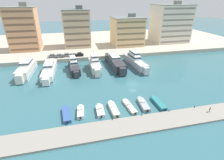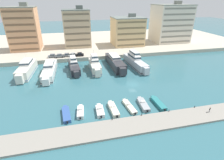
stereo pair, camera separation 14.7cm
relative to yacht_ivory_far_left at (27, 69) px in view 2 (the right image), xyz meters
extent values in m
plane|color=#336670|center=(38.44, -18.41, -2.23)|extent=(400.00, 400.00, 0.00)
cube|color=#BCB29E|center=(38.44, 45.86, -1.29)|extent=(180.00, 70.00, 1.88)
cube|color=gray|center=(38.44, -39.86, -1.96)|extent=(120.00, 6.33, 0.54)
cube|color=silver|center=(0.02, 0.24, -0.34)|extent=(5.50, 16.99, 3.80)
cube|color=silver|center=(-0.62, -9.09, -0.24)|extent=(2.55, 2.35, 3.23)
cube|color=#334C7F|center=(0.02, 0.24, -1.57)|extent=(5.56, 17.16, 0.24)
cube|color=white|center=(0.10, 1.49, 2.36)|extent=(3.89, 7.24, 1.60)
cube|color=#233342|center=(0.10, 1.49, 2.52)|extent=(3.93, 7.32, 0.57)
cylinder|color=silver|center=(0.17, 2.54, 4.06)|extent=(0.16, 0.16, 1.80)
cube|color=silver|center=(0.61, 9.03, -1.19)|extent=(3.78, 1.15, 0.20)
cube|color=white|center=(8.89, -1.96, -0.75)|extent=(4.88, 19.34, 2.98)
cube|color=white|center=(8.53, -12.51, -0.67)|extent=(2.40, 2.19, 2.53)
cube|color=black|center=(8.89, -1.96, -1.71)|extent=(4.93, 19.53, 0.24)
cube|color=white|center=(8.94, -0.52, 1.57)|extent=(3.57, 8.17, 1.65)
cube|color=#233342|center=(8.94, -0.52, 1.73)|extent=(3.62, 8.25, 0.59)
cylinder|color=silver|center=(8.98, 0.69, 3.29)|extent=(0.16, 0.16, 1.80)
cube|color=white|center=(9.24, 8.08, -1.42)|extent=(3.62, 1.02, 0.20)
cube|color=#333338|center=(18.56, -0.36, -0.80)|extent=(4.84, 14.34, 2.86)
cube|color=#333338|center=(19.21, -8.20, -0.73)|extent=(2.17, 2.00, 2.43)
cube|color=#192347|center=(18.56, -0.36, -1.73)|extent=(4.88, 14.49, 0.24)
cube|color=white|center=(18.47, 0.69, 1.39)|extent=(3.35, 6.13, 1.53)
cube|color=#233342|center=(18.47, 0.69, 1.55)|extent=(3.39, 6.20, 0.55)
cube|color=white|center=(18.47, 0.69, 2.88)|extent=(2.61, 4.79, 1.43)
cube|color=#233342|center=(18.47, 0.69, 3.02)|extent=(2.64, 4.83, 0.52)
cylinder|color=silver|center=(18.40, 1.58, 4.49)|extent=(0.16, 0.16, 1.80)
cube|color=#333338|center=(17.93, 7.11, -1.45)|extent=(3.19, 1.16, 0.20)
cube|color=silver|center=(27.18, -1.94, -0.43)|extent=(3.78, 13.78, 3.60)
cube|color=silver|center=(27.19, -9.67, -0.34)|extent=(2.07, 1.88, 3.06)
cube|color=#334C7F|center=(27.18, -1.94, -1.60)|extent=(3.82, 13.92, 0.24)
cube|color=white|center=(27.18, -0.91, 2.11)|extent=(2.94, 5.79, 1.49)
cube|color=#233342|center=(27.18, -0.91, 2.26)|extent=(2.98, 5.85, 0.54)
cube|color=white|center=(27.18, -0.91, 3.59)|extent=(2.29, 4.52, 1.46)
cube|color=#233342|center=(27.18, -0.91, 3.73)|extent=(2.32, 4.56, 0.53)
cylinder|color=silver|center=(27.17, -0.04, 5.22)|extent=(0.16, 0.16, 1.80)
cube|color=silver|center=(27.16, 5.40, -1.24)|extent=(3.20, 0.91, 0.20)
cube|color=#333338|center=(36.57, 0.17, -0.37)|extent=(5.05, 19.70, 3.74)
cube|color=#333338|center=(36.89, -10.62, -0.27)|extent=(2.52, 2.31, 3.18)
cube|color=black|center=(36.57, 0.17, -1.58)|extent=(5.10, 19.89, 0.24)
cube|color=white|center=(36.53, 1.64, 2.17)|extent=(3.73, 8.32, 1.33)
cube|color=#233342|center=(36.53, 1.64, 2.30)|extent=(3.78, 8.40, 0.48)
cylinder|color=silver|center=(36.50, 2.87, 3.73)|extent=(0.16, 0.16, 1.80)
cube|color=#333338|center=(36.27, 10.41, -1.21)|extent=(3.83, 1.01, 0.20)
cube|color=silver|center=(45.30, -1.68, -0.49)|extent=(5.37, 19.22, 3.50)
cube|color=silver|center=(46.19, -11.97, -0.40)|extent=(2.22, 2.05, 2.97)
cube|color=black|center=(45.30, -1.68, -1.62)|extent=(5.42, 19.41, 0.24)
cube|color=white|center=(45.18, -0.26, 2.16)|extent=(3.60, 8.19, 1.79)
cube|color=#233342|center=(45.18, -0.26, 2.33)|extent=(3.65, 8.27, 0.64)
cube|color=white|center=(45.18, -0.26, 3.76)|extent=(2.81, 6.39, 1.42)
cube|color=#233342|center=(45.18, -0.26, 3.90)|extent=(2.84, 6.45, 0.51)
cylinder|color=silver|center=(45.08, 0.93, 5.37)|extent=(0.16, 0.16, 1.80)
cube|color=silver|center=(44.45, 8.22, -1.27)|extent=(3.26, 1.17, 0.20)
cube|color=#33569E|center=(15.43, -32.08, -1.77)|extent=(2.44, 6.59, 0.93)
cube|color=#33569E|center=(15.12, -28.49, -1.77)|extent=(1.11, 0.94, 0.79)
cube|color=black|center=(15.72, -35.47, -1.62)|extent=(0.38, 0.31, 0.60)
cube|color=white|center=(19.10, -32.01, -1.69)|extent=(2.12, 5.07, 1.09)
cube|color=white|center=(19.34, -29.21, -1.69)|extent=(1.00, 0.84, 0.92)
cube|color=silver|center=(19.13, -31.64, -0.87)|extent=(0.98, 0.68, 0.55)
cube|color=#283847|center=(19.15, -31.36, -0.79)|extent=(0.85, 0.15, 0.33)
cube|color=black|center=(18.86, -34.65, -1.54)|extent=(0.38, 0.31, 0.60)
cube|color=white|center=(24.24, -32.68, -1.72)|extent=(2.16, 4.93, 1.02)
cube|color=white|center=(24.35, -29.86, -1.72)|extent=(1.12, 0.93, 0.87)
cube|color=silver|center=(24.25, -32.31, -0.92)|extent=(1.11, 0.64, 0.59)
cube|color=#283847|center=(24.26, -32.03, -0.83)|extent=(0.99, 0.12, 0.35)
cube|color=black|center=(24.14, -35.28, -1.57)|extent=(0.37, 0.29, 0.60)
cube|color=beige|center=(27.94, -32.70, -1.70)|extent=(2.01, 6.55, 1.07)
cube|color=beige|center=(27.82, -29.10, -1.70)|extent=(1.01, 0.84, 0.91)
cube|color=silver|center=(27.93, -32.21, -0.98)|extent=(1.00, 0.63, 0.35)
cube|color=#283847|center=(27.92, -31.93, -0.93)|extent=(0.89, 0.11, 0.21)
cube|color=black|center=(28.06, -36.12, -1.55)|extent=(0.37, 0.29, 0.60)
cube|color=beige|center=(32.66, -32.29, -1.84)|extent=(2.39, 6.88, 0.78)
cube|color=beige|center=(32.23, -28.62, -1.84)|extent=(0.96, 0.82, 0.67)
cube|color=silver|center=(32.60, -31.79, -1.22)|extent=(0.95, 0.70, 0.47)
cube|color=#283847|center=(32.57, -31.51, -1.15)|extent=(0.81, 0.17, 0.28)
cube|color=black|center=(33.08, -35.82, -1.69)|extent=(0.39, 0.32, 0.60)
cube|color=#9EA3A8|center=(36.77, -32.32, -1.73)|extent=(2.31, 6.38, 1.01)
cube|color=#9EA3A8|center=(36.97, -28.80, -1.73)|extent=(1.12, 0.94, 0.86)
cube|color=silver|center=(36.79, -31.85, -0.99)|extent=(1.10, 0.66, 0.46)
cube|color=#283847|center=(36.81, -31.57, -0.93)|extent=(0.97, 0.14, 0.27)
cube|color=black|center=(36.57, -35.63, -1.58)|extent=(0.38, 0.30, 0.60)
cube|color=teal|center=(41.27, -32.69, -1.75)|extent=(2.01, 6.64, 0.96)
cube|color=teal|center=(41.15, -29.04, -1.75)|extent=(1.01, 0.84, 0.82)
cube|color=black|center=(41.39, -36.16, -1.60)|extent=(0.37, 0.29, 0.60)
cube|color=slate|center=(8.91, 14.10, 0.37)|extent=(4.13, 1.77, 0.80)
cube|color=slate|center=(9.06, 14.10, 1.11)|extent=(2.13, 1.60, 0.68)
cube|color=#1E2833|center=(9.06, 14.10, 1.11)|extent=(2.09, 1.61, 0.37)
cylinder|color=black|center=(7.57, 13.23, -0.03)|extent=(0.64, 0.23, 0.64)
cylinder|color=black|center=(7.54, 14.93, -0.03)|extent=(0.64, 0.23, 0.64)
cylinder|color=black|center=(10.27, 13.27, -0.03)|extent=(0.64, 0.23, 0.64)
cylinder|color=black|center=(10.24, 14.97, -0.03)|extent=(0.64, 0.23, 0.64)
cube|color=slate|center=(12.16, 13.49, 0.37)|extent=(4.20, 1.96, 0.80)
cube|color=slate|center=(12.31, 13.49, 1.11)|extent=(2.20, 1.69, 0.68)
cube|color=#1E2833|center=(12.31, 13.49, 1.11)|extent=(2.15, 1.70, 0.37)
cylinder|color=black|center=(10.87, 12.55, -0.03)|extent=(0.65, 0.26, 0.64)
cylinder|color=black|center=(10.76, 14.25, -0.03)|extent=(0.65, 0.26, 0.64)
cylinder|color=black|center=(13.56, 12.72, -0.03)|extent=(0.65, 0.26, 0.64)
cylinder|color=black|center=(13.45, 14.42, -0.03)|extent=(0.65, 0.26, 0.64)
cube|color=slate|center=(15.59, 13.97, 0.37)|extent=(4.18, 1.90, 0.80)
cube|color=slate|center=(15.74, 13.98, 1.11)|extent=(2.17, 1.66, 0.68)
cube|color=#1E2833|center=(15.74, 13.98, 1.11)|extent=(2.13, 1.67, 0.37)
cylinder|color=black|center=(14.29, 13.05, -0.03)|extent=(0.65, 0.25, 0.64)
cylinder|color=black|center=(14.20, 14.75, -0.03)|extent=(0.65, 0.25, 0.64)
cylinder|color=black|center=(16.98, 13.19, -0.03)|extent=(0.65, 0.25, 0.64)
cylinder|color=black|center=(16.90, 14.88, -0.03)|extent=(0.65, 0.25, 0.64)
cube|color=#B7BCC1|center=(18.43, 13.72, 0.37)|extent=(4.17, 1.89, 0.80)
cube|color=#B7BCC1|center=(18.58, 13.73, 1.11)|extent=(2.17, 1.66, 0.68)
cube|color=#1E2833|center=(18.58, 13.73, 1.11)|extent=(2.13, 1.67, 0.37)
cylinder|color=black|center=(17.13, 12.81, -0.03)|extent=(0.65, 0.25, 0.64)
cylinder|color=black|center=(17.05, 14.51, -0.03)|extent=(0.65, 0.25, 0.64)
cylinder|color=black|center=(19.82, 12.93, -0.03)|extent=(0.65, 0.25, 0.64)
cylinder|color=black|center=(19.74, 14.63, -0.03)|extent=(0.65, 0.25, 0.64)
cube|color=black|center=(21.74, 13.50, 0.37)|extent=(4.11, 1.73, 0.80)
cube|color=black|center=(21.89, 13.50, 1.11)|extent=(2.11, 1.57, 0.68)
cube|color=#1E2833|center=(21.89, 13.50, 1.11)|extent=(2.07, 1.59, 0.37)
cylinder|color=black|center=(20.38, 12.66, -0.03)|extent=(0.64, 0.22, 0.64)
cylinder|color=black|center=(20.40, 14.36, -0.03)|extent=(0.64, 0.22, 0.64)
cylinder|color=black|center=(23.08, 12.64, -0.03)|extent=(0.64, 0.22, 0.64)
cylinder|color=black|center=(23.10, 14.34, -0.03)|extent=(0.64, 0.22, 0.64)
cube|color=tan|center=(-5.53, 32.80, 10.53)|extent=(14.82, 12.60, 21.76)
cube|color=brown|center=(-5.53, 26.40, 1.20)|extent=(13.63, 0.24, 0.90)
cube|color=brown|center=(-5.53, 26.40, 4.31)|extent=(13.63, 0.24, 0.90)
cube|color=brown|center=(-5.53, 26.40, 7.42)|extent=(13.63, 0.24, 0.90)
cube|color=brown|center=(-5.53, 26.40, 10.53)|extent=(13.63, 0.24, 0.90)
cube|color=brown|center=(-5.53, 26.40, 13.64)|extent=(13.63, 0.24, 0.90)
cube|color=brown|center=(-5.53, 26.40, 16.75)|extent=(13.63, 0.24, 0.90)
cube|color=brown|center=(-5.53, 26.40, 19.86)|extent=(13.63, 0.24, 0.90)
cube|color=gray|center=(-5.53, 32.80, 21.61)|extent=(15.12, 12.86, 0.40)
cube|color=gray|center=(-3.30, 32.80, 22.81)|extent=(3.60, 3.20, 2.00)
cube|color=#C6AD89|center=(22.27, 34.14, 9.66)|extent=(14.60, 13.00, 20.02)
cube|color=#6D5F4B|center=(22.27, 27.54, 1.31)|extent=(13.43, 0.24, 0.90)
cube|color=#6D5F4B|center=(22.27, 27.54, 4.65)|extent=(13.43, 0.24, 0.90)
cube|color=#6D5F4B|center=(22.27, 27.54, 7.99)|extent=(13.43, 0.24, 0.90)
cube|color=#6D5F4B|center=(22.27, 27.54, 11.33)|extent=(13.43, 0.24, 0.90)
cube|color=#6D5F4B|center=(22.27, 27.54, 14.66)|extent=(13.43, 0.24, 0.90)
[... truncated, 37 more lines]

